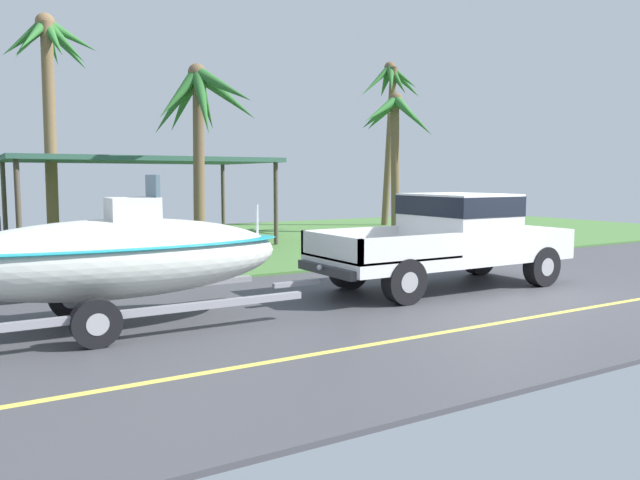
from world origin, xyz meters
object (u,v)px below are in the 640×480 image
object	(u,v)px
palm_tree_near_left	(391,96)
palm_tree_far_right	(49,67)
carport_awning	(139,162)
palm_tree_mid	(394,124)
pickup_truck_towing	(456,235)
palm_tree_far_left	(201,110)
boat_on_trailer	(115,258)

from	to	relation	value
palm_tree_near_left	palm_tree_far_right	bearing A→B (deg)	-171.08
carport_awning	palm_tree_mid	world-z (taller)	palm_tree_mid
palm_tree_mid	palm_tree_far_right	bearing A→B (deg)	176.64
pickup_truck_towing	palm_tree_far_right	distance (m)	12.78
carport_awning	palm_tree_mid	xyz separation A→B (m)	(9.41, -0.68, 1.50)
pickup_truck_towing	palm_tree_far_right	xyz separation A→B (m)	(-5.96, 10.47, 4.28)
carport_awning	palm_tree_mid	distance (m)	9.55
palm_tree_near_left	palm_tree_mid	world-z (taller)	palm_tree_near_left
carport_awning	palm_tree_near_left	bearing A→B (deg)	10.88
palm_tree_near_left	palm_tree_far_left	world-z (taller)	palm_tree_near_left
pickup_truck_towing	palm_tree_far_right	size ratio (longest dim) A/B	0.82
boat_on_trailer	palm_tree_far_left	size ratio (longest dim) A/B	1.23
palm_tree_mid	palm_tree_far_left	xyz separation A→B (m)	(-8.89, -3.45, -0.25)
palm_tree_near_left	palm_tree_far_left	distance (m)	12.74
palm_tree_far_left	carport_awning	bearing A→B (deg)	97.12
carport_awning	palm_tree_far_left	distance (m)	4.35
palm_tree_far_left	pickup_truck_towing	bearing A→B (deg)	-64.89
pickup_truck_towing	carport_awning	distance (m)	11.14
palm_tree_mid	palm_tree_far_left	distance (m)	9.54
palm_tree_mid	palm_tree_far_right	world-z (taller)	palm_tree_far_right
boat_on_trailer	palm_tree_far_right	xyz separation A→B (m)	(0.68, 10.47, 4.28)
palm_tree_near_left	boat_on_trailer	bearing A→B (deg)	-139.07
carport_awning	palm_tree_far_right	size ratio (longest dim) A/B	1.15
boat_on_trailer	palm_tree_near_left	bearing A→B (deg)	40.93
pickup_truck_towing	palm_tree_far_left	world-z (taller)	palm_tree_far_left
pickup_truck_towing	palm_tree_mid	bearing A→B (deg)	58.74
pickup_truck_towing	palm_tree_near_left	xyz separation A→B (m)	(7.96, 12.65, 4.60)
carport_awning	palm_tree_near_left	world-z (taller)	palm_tree_near_left
pickup_truck_towing	boat_on_trailer	distance (m)	6.63
pickup_truck_towing	boat_on_trailer	world-z (taller)	boat_on_trailer
carport_awning	palm_tree_far_left	world-z (taller)	palm_tree_far_left
palm_tree_far_right	boat_on_trailer	bearing A→B (deg)	-93.69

